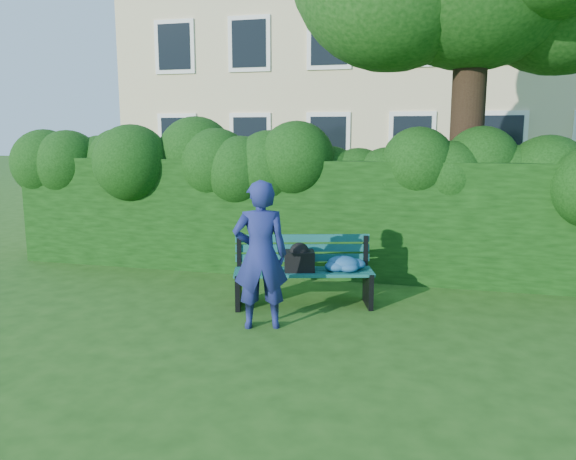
# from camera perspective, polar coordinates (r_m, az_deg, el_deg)

# --- Properties ---
(ground) EXTENTS (80.00, 80.00, 0.00)m
(ground) POSITION_cam_1_polar(r_m,az_deg,el_deg) (7.05, -1.23, -8.44)
(ground) COLOR #214813
(ground) RESTS_ON ground
(apartment_building) EXTENTS (16.00, 8.08, 12.00)m
(apartment_building) POSITION_cam_1_polar(r_m,az_deg,el_deg) (20.86, 9.83, 20.19)
(apartment_building) COLOR beige
(apartment_building) RESTS_ON ground
(hedge) EXTENTS (10.00, 1.00, 1.80)m
(hedge) POSITION_cam_1_polar(r_m,az_deg,el_deg) (8.93, 2.56, 1.39)
(hedge) COLOR black
(hedge) RESTS_ON ground
(park_bench) EXTENTS (1.85, 1.02, 0.89)m
(park_bench) POSITION_cam_1_polar(r_m,az_deg,el_deg) (7.25, 2.48, -3.80)
(park_bench) COLOR #0E4A4A
(park_bench) RESTS_ON ground
(man_reading) EXTENTS (0.72, 0.59, 1.70)m
(man_reading) POSITION_cam_1_polar(r_m,az_deg,el_deg) (6.35, -2.82, -2.55)
(man_reading) COLOR navy
(man_reading) RESTS_ON ground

